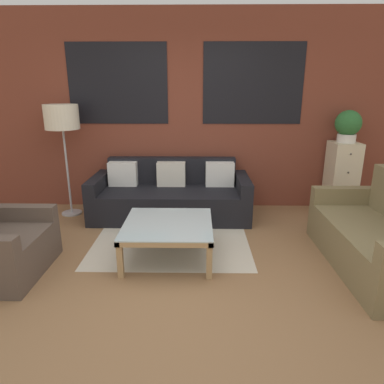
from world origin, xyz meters
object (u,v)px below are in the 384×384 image
at_px(settee_vintage, 382,240).
at_px(couch_dark, 171,196).
at_px(potted_plant, 348,125).
at_px(coffee_table, 168,228).
at_px(drawer_cabinet, 341,178).
at_px(floor_lamp, 62,120).

bearing_deg(settee_vintage, couch_dark, 146.51).
bearing_deg(potted_plant, settee_vintage, -98.09).
relative_size(settee_vintage, coffee_table, 1.84).
height_order(couch_dark, potted_plant, potted_plant).
relative_size(drawer_cabinet, potted_plant, 2.31).
relative_size(coffee_table, drawer_cabinet, 0.90).
xyz_separation_m(settee_vintage, floor_lamp, (-3.65, 1.51, 1.03)).
height_order(coffee_table, potted_plant, potted_plant).
bearing_deg(floor_lamp, couch_dark, -1.90).
xyz_separation_m(coffee_table, potted_plant, (2.37, 1.47, 0.92)).
bearing_deg(drawer_cabinet, floor_lamp, -177.69).
relative_size(settee_vintage, drawer_cabinet, 1.66).
bearing_deg(couch_dark, drawer_cabinet, 4.80).
bearing_deg(floor_lamp, coffee_table, -40.92).
bearing_deg(drawer_cabinet, couch_dark, -175.20).
relative_size(couch_dark, coffee_table, 2.35).
bearing_deg(potted_plant, couch_dark, -175.20).
bearing_deg(floor_lamp, settee_vintage, -22.41).
xyz_separation_m(settee_vintage, drawer_cabinet, (0.24, 1.66, 0.20)).
distance_m(couch_dark, drawer_cabinet, 2.46).
bearing_deg(drawer_cabinet, settee_vintage, -98.09).
height_order(settee_vintage, floor_lamp, floor_lamp).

